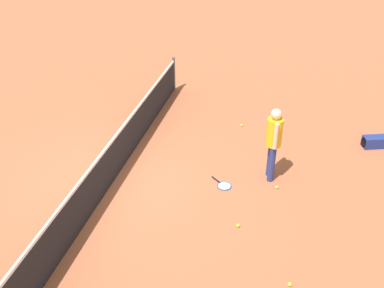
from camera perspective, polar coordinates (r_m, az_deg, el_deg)
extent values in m
plane|color=#9E5638|center=(9.88, -10.10, -4.62)|extent=(40.00, 40.00, 0.00)
cylinder|color=#4C4C51|center=(13.76, -2.39, 9.12)|extent=(0.09, 0.09, 1.07)
cube|color=black|center=(9.62, -10.35, -2.42)|extent=(10.00, 0.02, 0.91)
cube|color=white|center=(9.37, -10.62, 0.05)|extent=(10.00, 0.04, 0.06)
cylinder|color=navy|center=(9.81, 10.16, -1.89)|extent=(0.17, 0.17, 0.85)
cylinder|color=navy|center=(9.63, 10.33, -2.61)|extent=(0.17, 0.17, 0.85)
cylinder|color=yellow|center=(9.34, 10.66, 1.52)|extent=(0.40, 0.40, 0.62)
cylinder|color=beige|center=(9.52, 10.50, 2.27)|extent=(0.11, 0.11, 0.58)
cylinder|color=beige|center=(9.15, 10.85, 0.96)|extent=(0.11, 0.11, 0.58)
sphere|color=beige|center=(9.14, 10.91, 3.84)|extent=(0.27, 0.27, 0.23)
torus|color=blue|center=(9.55, 4.22, -5.47)|extent=(0.44, 0.44, 0.02)
cylinder|color=silver|center=(9.55, 4.22, -5.47)|extent=(0.38, 0.38, 0.00)
cylinder|color=black|center=(9.72, 3.14, -4.65)|extent=(0.20, 0.23, 0.03)
sphere|color=#C6E033|center=(9.63, 10.97, -5.53)|extent=(0.07, 0.07, 0.07)
sphere|color=#C6E033|center=(11.86, 6.46, 2.44)|extent=(0.07, 0.07, 0.07)
sphere|color=#C6E033|center=(7.68, 12.60, -17.38)|extent=(0.07, 0.07, 0.07)
sphere|color=#C6E033|center=(8.56, 6.02, -10.50)|extent=(0.07, 0.07, 0.07)
cube|color=navy|center=(11.78, 23.16, 0.29)|extent=(0.53, 0.85, 0.28)
cylinder|color=black|center=(11.62, 21.63, 0.21)|extent=(0.28, 0.18, 0.27)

